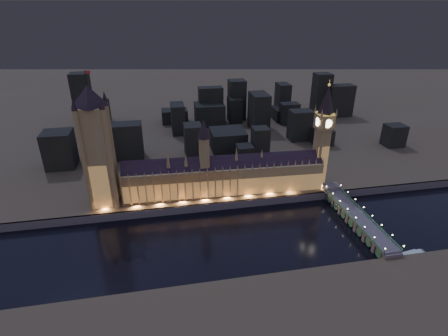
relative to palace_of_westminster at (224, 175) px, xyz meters
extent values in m
plane|color=black|center=(-5.94, -61.74, -26.37)|extent=(2000.00, 2000.00, 0.00)
cube|color=brown|center=(-5.94, 458.26, -22.37)|extent=(2000.00, 960.00, 8.00)
cube|color=#525556|center=(-5.94, -20.74, -22.37)|extent=(2000.00, 2.50, 8.00)
cube|color=#A07546|center=(0.91, 0.26, -4.37)|extent=(200.63, 27.84, 28.00)
cube|color=#BD8949|center=(0.91, -9.99, -9.37)|extent=(200.00, 0.50, 18.00)
cube|color=black|center=(0.91, 0.26, 12.63)|extent=(200.48, 24.10, 16.26)
cube|color=#A07546|center=(-19.09, 0.26, 25.63)|extent=(9.00, 9.00, 32.00)
cone|color=black|center=(-19.09, 0.26, 50.63)|extent=(13.00, 13.00, 18.00)
cube|color=#A07546|center=(-99.09, -10.34, -4.37)|extent=(1.20, 1.20, 28.00)
cone|color=#A07546|center=(-99.09, -9.74, 12.63)|extent=(2.00, 2.00, 6.00)
cube|color=#A07546|center=(-91.69, -10.34, -4.37)|extent=(1.20, 1.20, 28.00)
cone|color=#A07546|center=(-91.69, -9.74, 12.63)|extent=(2.00, 2.00, 6.00)
cube|color=#A07546|center=(-84.28, -10.34, -4.37)|extent=(1.20, 1.20, 28.00)
cone|color=#A07546|center=(-84.28, -9.74, 12.63)|extent=(2.00, 2.00, 6.00)
cube|color=#A07546|center=(-76.87, -10.34, -4.37)|extent=(1.20, 1.20, 28.00)
cone|color=#A07546|center=(-76.87, -9.74, 12.63)|extent=(2.00, 2.00, 6.00)
cube|color=#A07546|center=(-69.46, -10.34, -4.37)|extent=(1.20, 1.20, 28.00)
cone|color=#A07546|center=(-69.46, -9.74, 12.63)|extent=(2.00, 2.00, 6.00)
cube|color=#A07546|center=(-62.06, -10.34, -4.37)|extent=(1.20, 1.20, 28.00)
cone|color=#A07546|center=(-62.06, -9.74, 12.63)|extent=(2.00, 2.00, 6.00)
cube|color=#A07546|center=(-54.65, -10.34, -4.37)|extent=(1.20, 1.20, 28.00)
cone|color=#A07546|center=(-54.65, -9.74, 12.63)|extent=(2.00, 2.00, 6.00)
cube|color=#A07546|center=(-47.24, -10.34, -4.37)|extent=(1.20, 1.20, 28.00)
cone|color=#A07546|center=(-47.24, -9.74, 12.63)|extent=(2.00, 2.00, 6.00)
cube|color=#A07546|center=(-39.83, -10.34, -4.37)|extent=(1.20, 1.20, 28.00)
cone|color=#A07546|center=(-39.83, -9.74, 12.63)|extent=(2.00, 2.00, 6.00)
cube|color=#A07546|center=(-32.43, -10.34, -4.37)|extent=(1.20, 1.20, 28.00)
cone|color=#A07546|center=(-32.43, -9.74, 12.63)|extent=(2.00, 2.00, 6.00)
cube|color=#A07546|center=(-25.02, -10.34, -4.37)|extent=(1.20, 1.20, 28.00)
cone|color=#A07546|center=(-25.02, -9.74, 12.63)|extent=(2.00, 2.00, 6.00)
cube|color=#A07546|center=(-17.61, -10.34, -4.37)|extent=(1.20, 1.20, 28.00)
cone|color=#A07546|center=(-17.61, -9.74, 12.63)|extent=(2.00, 2.00, 6.00)
cube|color=#A07546|center=(-10.20, -10.34, -4.37)|extent=(1.20, 1.20, 28.00)
cone|color=#A07546|center=(-10.20, -9.74, 12.63)|extent=(2.00, 2.00, 6.00)
cube|color=#A07546|center=(-2.80, -10.34, -4.37)|extent=(1.20, 1.20, 28.00)
cone|color=#A07546|center=(-2.80, -9.74, 12.63)|extent=(2.00, 2.00, 6.00)
cube|color=#A07546|center=(4.61, -10.34, -4.37)|extent=(1.20, 1.20, 28.00)
cone|color=#A07546|center=(4.61, -9.74, 12.63)|extent=(2.00, 2.00, 6.00)
cube|color=#A07546|center=(12.02, -10.34, -4.37)|extent=(1.20, 1.20, 28.00)
cone|color=#A07546|center=(12.02, -9.74, 12.63)|extent=(2.00, 2.00, 6.00)
cube|color=#A07546|center=(19.43, -10.34, -4.37)|extent=(1.20, 1.20, 28.00)
cone|color=#A07546|center=(19.43, -9.74, 12.63)|extent=(2.00, 2.00, 6.00)
cube|color=#A07546|center=(26.83, -10.34, -4.37)|extent=(1.20, 1.20, 28.00)
cone|color=#A07546|center=(26.83, -9.74, 12.63)|extent=(2.00, 2.00, 6.00)
cube|color=#A07546|center=(34.24, -10.34, -4.37)|extent=(1.20, 1.20, 28.00)
cone|color=#A07546|center=(34.24, -9.74, 12.63)|extent=(2.00, 2.00, 6.00)
cube|color=#A07546|center=(41.65, -10.34, -4.37)|extent=(1.20, 1.20, 28.00)
cone|color=#A07546|center=(41.65, -9.74, 12.63)|extent=(2.00, 2.00, 6.00)
cube|color=#A07546|center=(49.06, -10.34, -4.37)|extent=(1.20, 1.20, 28.00)
cone|color=#A07546|center=(49.06, -9.74, 12.63)|extent=(2.00, 2.00, 6.00)
cube|color=#A07546|center=(56.46, -10.34, -4.37)|extent=(1.20, 1.20, 28.00)
cone|color=#A07546|center=(56.46, -9.74, 12.63)|extent=(2.00, 2.00, 6.00)
cube|color=#A07546|center=(63.87, -10.34, -4.37)|extent=(1.20, 1.20, 28.00)
cone|color=#A07546|center=(63.87, -9.74, 12.63)|extent=(2.00, 2.00, 6.00)
cube|color=#A07546|center=(71.28, -10.34, -4.37)|extent=(1.20, 1.20, 28.00)
cone|color=#A07546|center=(71.28, -9.74, 12.63)|extent=(2.00, 2.00, 6.00)
cube|color=#A07546|center=(78.69, -10.34, -4.37)|extent=(1.20, 1.20, 28.00)
cone|color=#A07546|center=(78.69, -9.74, 12.63)|extent=(2.00, 2.00, 6.00)
cube|color=#A07546|center=(86.09, -10.34, -4.37)|extent=(1.20, 1.20, 28.00)
cone|color=#A07546|center=(86.09, -9.74, 12.63)|extent=(2.00, 2.00, 6.00)
cube|color=#A07546|center=(93.50, -10.34, -4.37)|extent=(1.20, 1.20, 28.00)
cone|color=#A07546|center=(93.50, -9.74, 12.63)|extent=(2.00, 2.00, 6.00)
cube|color=#A07546|center=(100.91, -10.34, -4.37)|extent=(1.20, 1.20, 28.00)
cone|color=#A07546|center=(100.91, -9.74, 12.63)|extent=(2.00, 2.00, 6.00)
cone|color=#A07546|center=(-54.09, 0.26, 22.63)|extent=(4.40, 4.40, 18.00)
cone|color=#A07546|center=(-37.09, 0.26, 20.63)|extent=(4.40, 4.40, 14.00)
cone|color=#A07546|center=(12.91, 0.26, 21.63)|extent=(4.40, 4.40, 16.00)
cone|color=#A07546|center=(38.91, 0.26, 19.63)|extent=(4.40, 4.40, 12.00)
cube|color=#A07546|center=(-115.94, 0.26, 29.41)|extent=(23.30, 23.30, 95.57)
cube|color=#BD8949|center=(-115.94, -10.94, 3.63)|extent=(22.00, 0.50, 44.00)
cone|color=black|center=(-115.94, 0.26, 86.20)|extent=(31.68, 31.68, 18.00)
cylinder|color=black|center=(-115.94, 0.26, 101.20)|extent=(0.50, 0.50, 12.00)
cube|color=red|center=(-113.74, 0.26, 105.70)|extent=(4.00, 0.15, 2.50)
cylinder|color=#A07546|center=(-126.94, -10.74, 29.41)|extent=(4.40, 4.40, 95.57)
cone|color=black|center=(-126.94, -10.74, 82.20)|extent=(5.20, 5.20, 10.00)
cylinder|color=#A07546|center=(-126.94, 11.26, 29.41)|extent=(4.40, 4.40, 95.57)
cone|color=black|center=(-126.94, 11.26, 82.20)|extent=(5.20, 5.20, 10.00)
cylinder|color=#A07546|center=(-104.94, -10.74, 29.41)|extent=(4.40, 4.40, 95.57)
cone|color=black|center=(-104.94, -10.74, 82.20)|extent=(5.20, 5.20, 10.00)
cylinder|color=#A07546|center=(-104.94, 11.26, 29.41)|extent=(4.40, 4.40, 95.57)
cone|color=black|center=(-104.94, 11.26, 82.20)|extent=(5.20, 5.20, 10.00)
cube|color=#A07546|center=(102.06, 0.26, 12.38)|extent=(13.85, 13.85, 61.51)
cube|color=#BD8949|center=(102.06, -5.94, 3.63)|extent=(12.00, 0.50, 44.00)
cube|color=#A07546|center=(102.06, 0.26, 50.55)|extent=(15.00, 15.00, 14.82)
cube|color=#F2C64C|center=(102.06, 0.26, 58.56)|extent=(15.75, 15.75, 1.20)
cone|color=black|center=(102.06, 0.26, 72.16)|extent=(18.00, 18.00, 26.00)
sphere|color=#F2C64C|center=(102.06, 0.26, 86.66)|extent=(2.80, 2.80, 2.80)
cylinder|color=#F2C64C|center=(102.06, 0.26, 89.16)|extent=(0.40, 0.40, 5.00)
cylinder|color=#FFF2BF|center=(102.06, -7.49, 50.55)|extent=(8.40, 0.50, 8.40)
cylinder|color=#FFF2BF|center=(102.06, 8.01, 50.55)|extent=(8.40, 0.50, 8.40)
cylinder|color=#FFF2BF|center=(94.31, 0.26, 50.55)|extent=(0.50, 8.40, 8.40)
cylinder|color=#FFF2BF|center=(109.81, 0.26, 50.55)|extent=(0.50, 8.40, 8.40)
cone|color=#A07546|center=(94.56, -7.24, 61.96)|extent=(2.60, 2.60, 8.00)
cone|color=#A07546|center=(94.56, 7.76, 61.96)|extent=(2.60, 2.60, 8.00)
cone|color=#A07546|center=(109.56, -7.24, 61.96)|extent=(2.60, 2.60, 8.00)
cone|color=#A07546|center=(109.56, 7.76, 61.96)|extent=(2.60, 2.60, 8.00)
cube|color=#525556|center=(110.03, -71.74, -16.87)|extent=(16.60, 100.00, 1.60)
cube|color=#2D6549|center=(102.13, -71.74, -15.47)|extent=(0.80, 100.00, 1.60)
cube|color=#2D6549|center=(117.94, -71.74, -15.47)|extent=(0.80, 100.00, 1.60)
cube|color=#525556|center=(110.03, -16.74, -17.62)|extent=(16.60, 12.00, 9.50)
cube|color=#525556|center=(110.03, -121.74, -22.02)|extent=(14.94, 4.00, 9.50)
cylinder|color=black|center=(102.13, -121.74, -13.67)|extent=(0.30, 0.30, 4.40)
sphere|color=#FFD88C|center=(102.13, -121.74, -11.37)|extent=(1.00, 1.00, 1.00)
cylinder|color=black|center=(117.94, -121.74, -13.67)|extent=(0.30, 0.30, 4.40)
sphere|color=#FFD88C|center=(117.94, -121.74, -11.37)|extent=(1.00, 1.00, 1.00)
cube|color=#525556|center=(110.03, -107.45, -22.02)|extent=(14.94, 4.00, 9.50)
cylinder|color=black|center=(102.13, -107.45, -13.67)|extent=(0.30, 0.30, 4.40)
sphere|color=#FFD88C|center=(102.13, -107.45, -11.37)|extent=(1.00, 1.00, 1.00)
cylinder|color=black|center=(117.94, -107.45, -13.67)|extent=(0.30, 0.30, 4.40)
sphere|color=#FFD88C|center=(117.94, -107.45, -11.37)|extent=(1.00, 1.00, 1.00)
cube|color=#525556|center=(110.03, -93.17, -22.02)|extent=(14.94, 4.00, 9.50)
cylinder|color=black|center=(102.13, -93.17, -13.67)|extent=(0.30, 0.30, 4.40)
sphere|color=#FFD88C|center=(102.13, -93.17, -11.37)|extent=(1.00, 1.00, 1.00)
cylinder|color=black|center=(117.94, -93.17, -13.67)|extent=(0.30, 0.30, 4.40)
sphere|color=#FFD88C|center=(117.94, -93.17, -11.37)|extent=(1.00, 1.00, 1.00)
cube|color=#525556|center=(110.03, -78.88, -22.02)|extent=(14.94, 4.00, 9.50)
cylinder|color=black|center=(102.13, -78.88, -13.67)|extent=(0.30, 0.30, 4.40)
sphere|color=#FFD88C|center=(102.13, -78.88, -11.37)|extent=(1.00, 1.00, 1.00)
cylinder|color=black|center=(117.94, -78.88, -13.67)|extent=(0.30, 0.30, 4.40)
sphere|color=#FFD88C|center=(117.94, -78.88, -11.37)|extent=(1.00, 1.00, 1.00)
cube|color=#525556|center=(110.03, -64.60, -22.02)|extent=(14.94, 4.00, 9.50)
cylinder|color=black|center=(102.13, -64.60, -13.67)|extent=(0.30, 0.30, 4.40)
sphere|color=#FFD88C|center=(102.13, -64.60, -11.37)|extent=(1.00, 1.00, 1.00)
cylinder|color=black|center=(117.94, -64.60, -13.67)|extent=(0.30, 0.30, 4.40)
sphere|color=#FFD88C|center=(117.94, -64.60, -11.37)|extent=(1.00, 1.00, 1.00)
cube|color=#525556|center=(110.03, -50.31, -22.02)|extent=(14.94, 4.00, 9.50)
cylinder|color=black|center=(102.13, -50.31, -13.67)|extent=(0.30, 0.30, 4.40)
sphere|color=#FFD88C|center=(102.13, -50.31, -11.37)|extent=(1.00, 1.00, 1.00)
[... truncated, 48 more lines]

